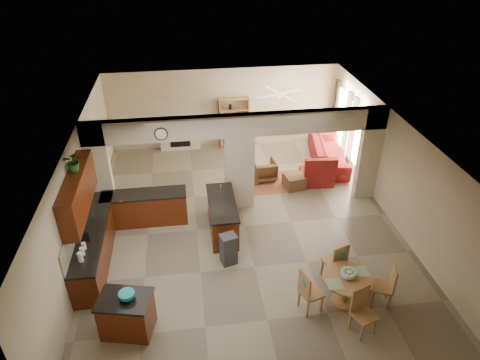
{
  "coord_description": "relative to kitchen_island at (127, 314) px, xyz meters",
  "views": [
    {
      "loc": [
        -1.39,
        -9.07,
        7.01
      ],
      "look_at": [
        -0.08,
        0.3,
        1.27
      ],
      "focal_mm": 32.0,
      "sensor_mm": 36.0,
      "label": 1
    }
  ],
  "objects": [
    {
      "name": "floor",
      "position": [
        2.78,
        3.05,
        -0.44
      ],
      "size": [
        10.0,
        10.0,
        0.0
      ],
      "primitive_type": "plane",
      "color": "#817559",
      "rests_on": "ground"
    },
    {
      "name": "ceiling",
      "position": [
        2.78,
        3.05,
        2.36
      ],
      "size": [
        10.0,
        10.0,
        0.0
      ],
      "primitive_type": "plane",
      "rotation": [
        3.14,
        0.0,
        0.0
      ],
      "color": "white",
      "rests_on": "wall_back"
    },
    {
      "name": "wall_back",
      "position": [
        2.78,
        8.05,
        0.96
      ],
      "size": [
        8.0,
        0.0,
        8.0
      ],
      "primitive_type": "plane",
      "rotation": [
        1.57,
        0.0,
        0.0
      ],
      "color": "#C9BA93",
      "rests_on": "floor"
    },
    {
      "name": "wall_front",
      "position": [
        2.78,
        -1.95,
        0.96
      ],
      "size": [
        8.0,
        0.0,
        8.0
      ],
      "primitive_type": "plane",
      "rotation": [
        -1.57,
        0.0,
        0.0
      ],
      "color": "#C9BA93",
      "rests_on": "floor"
    },
    {
      "name": "wall_left",
      "position": [
        -1.22,
        3.05,
        0.96
      ],
      "size": [
        0.0,
        10.0,
        10.0
      ],
      "primitive_type": "plane",
      "rotation": [
        1.57,
        0.0,
        1.57
      ],
      "color": "#C9BA93",
      "rests_on": "floor"
    },
    {
      "name": "wall_right",
      "position": [
        6.78,
        3.05,
        0.96
      ],
      "size": [
        0.0,
        10.0,
        10.0
      ],
      "primitive_type": "plane",
      "rotation": [
        1.57,
        0.0,
        -1.57
      ],
      "color": "#C9BA93",
      "rests_on": "floor"
    },
    {
      "name": "partition_left_pier",
      "position": [
        -0.92,
        4.05,
        0.96
      ],
      "size": [
        0.6,
        0.25,
        2.8
      ],
      "primitive_type": "cube",
      "color": "#C9BA93",
      "rests_on": "floor"
    },
    {
      "name": "partition_center_pier",
      "position": [
        2.78,
        4.05,
        0.66
      ],
      "size": [
        0.8,
        0.25,
        2.2
      ],
      "primitive_type": "cube",
      "color": "#C9BA93",
      "rests_on": "floor"
    },
    {
      "name": "partition_right_pier",
      "position": [
        6.48,
        4.05,
        0.96
      ],
      "size": [
        0.6,
        0.25,
        2.8
      ],
      "primitive_type": "cube",
      "color": "#C9BA93",
      "rests_on": "floor"
    },
    {
      "name": "partition_header",
      "position": [
        2.78,
        4.05,
        2.06
      ],
      "size": [
        8.0,
        0.25,
        0.6
      ],
      "primitive_type": "cube",
      "color": "#C9BA93",
      "rests_on": "partition_center_pier"
    },
    {
      "name": "kitchen_counter",
      "position": [
        -0.48,
        2.8,
        0.03
      ],
      "size": [
        2.52,
        3.29,
        1.48
      ],
      "color": "#471508",
      "rests_on": "floor"
    },
    {
      "name": "upper_cabinets",
      "position": [
        -1.04,
        2.25,
        1.48
      ],
      "size": [
        0.35,
        2.4,
        0.9
      ],
      "primitive_type": "cube",
      "color": "#471508",
      "rests_on": "wall_left"
    },
    {
      "name": "peninsula",
      "position": [
        2.18,
        2.94,
        0.02
      ],
      "size": [
        0.7,
        1.85,
        0.91
      ],
      "color": "#471508",
      "rests_on": "floor"
    },
    {
      "name": "wall_clock",
      "position": [
        0.78,
        3.9,
        2.01
      ],
      "size": [
        0.34,
        0.03,
        0.34
      ],
      "primitive_type": "cylinder",
      "rotation": [
        1.57,
        0.0,
        0.0
      ],
      "color": "#483018",
      "rests_on": "partition_header"
    },
    {
      "name": "rug",
      "position": [
        3.98,
        5.15,
        -0.43
      ],
      "size": [
        1.6,
        1.3,
        0.01
      ],
      "primitive_type": "cube",
      "color": "#9C5F38",
      "rests_on": "floor"
    },
    {
      "name": "fireplace",
      "position": [
        1.18,
        7.88,
        0.18
      ],
      "size": [
        1.6,
        0.35,
        1.2
      ],
      "color": "beige",
      "rests_on": "floor"
    },
    {
      "name": "shelving_unit",
      "position": [
        3.13,
        7.87,
        0.46
      ],
      "size": [
        1.0,
        0.32,
        1.8
      ],
      "primitive_type": "cube",
      "color": "#A17337",
      "rests_on": "floor"
    },
    {
      "name": "window_a",
      "position": [
        6.75,
        5.35,
        0.76
      ],
      "size": [
        0.02,
        0.9,
        1.9
      ],
      "primitive_type": "cube",
      "color": "white",
      "rests_on": "wall_right"
    },
    {
      "name": "window_b",
      "position": [
        6.75,
        7.05,
        0.76
      ],
      "size": [
        0.02,
        0.9,
        1.9
      ],
      "primitive_type": "cube",
      "color": "white",
      "rests_on": "wall_right"
    },
    {
      "name": "glazed_door",
      "position": [
        6.75,
        6.2,
        0.61
      ],
      "size": [
        0.02,
        0.7,
        2.1
      ],
      "primitive_type": "cube",
      "color": "white",
      "rests_on": "wall_right"
    },
    {
      "name": "drape_a_left",
      "position": [
        6.71,
        4.75,
        0.76
      ],
      "size": [
        0.1,
        0.28,
        2.3
      ],
      "primitive_type": "cube",
      "color": "#3B1A17",
      "rests_on": "wall_right"
    },
    {
      "name": "drape_a_right",
      "position": [
        6.71,
        5.95,
        0.76
      ],
      "size": [
        0.1,
        0.28,
        2.3
      ],
      "primitive_type": "cube",
      "color": "#3B1A17",
      "rests_on": "wall_right"
    },
    {
      "name": "drape_b_left",
      "position": [
        6.71,
        6.45,
        0.76
      ],
      "size": [
        0.1,
        0.28,
        2.3
      ],
      "primitive_type": "cube",
      "color": "#3B1A17",
      "rests_on": "wall_right"
    },
    {
      "name": "drape_b_right",
      "position": [
        6.71,
        7.65,
        0.76
      ],
      "size": [
        0.1,
        0.28,
        2.3
      ],
      "primitive_type": "cube",
      "color": "#3B1A17",
      "rests_on": "wall_right"
    },
    {
      "name": "ceiling_fan",
      "position": [
        4.28,
        6.05,
        2.12
      ],
      "size": [
        1.0,
        1.0,
        0.1
      ],
      "primitive_type": "cylinder",
      "color": "white",
      "rests_on": "ceiling"
    },
    {
      "name": "kitchen_island",
      "position": [
        0.0,
        0.0,
        0.0
      ],
      "size": [
        1.14,
        0.93,
        0.87
      ],
      "rotation": [
        0.0,
        0.0,
        -0.23
      ],
      "color": "#471508",
      "rests_on": "floor"
    },
    {
      "name": "teal_bowl",
      "position": [
        0.07,
        0.0,
        0.51
      ],
      "size": [
        0.31,
        0.31,
        0.14
      ],
      "primitive_type": "cylinder",
      "color": "teal",
      "rests_on": "kitchen_island"
    },
    {
      "name": "trash_can",
      "position": [
        2.2,
        1.69,
        -0.07
      ],
      "size": [
        0.42,
        0.38,
        0.74
      ],
      "primitive_type": "cube",
      "rotation": [
        0.0,
        0.0,
        0.28
      ],
      "color": "#323234",
      "rests_on": "floor"
    },
    {
      "name": "dining_table",
      "position": [
        4.49,
        0.12,
        0.04
      ],
      "size": [
        1.04,
        1.04,
        0.71
      ],
      "color": "#A17337",
      "rests_on": "floor"
    },
    {
      "name": "fruit_bowl",
      "position": [
        4.51,
        0.14,
        0.35
      ],
      "size": [
        0.31,
        0.31,
        0.17
      ],
      "primitive_type": "cylinder",
      "color": "#6CA323",
      "rests_on": "dining_table"
    },
    {
      "name": "sofa",
      "position": [
        6.08,
        6.17,
        -0.05
      ],
      "size": [
        2.82,
        1.48,
        0.78
      ],
      "primitive_type": "imported",
      "rotation": [
        0.0,
        0.0,
        1.41
      ],
      "color": "maroon",
      "rests_on": "floor"
    },
    {
      "name": "chaise",
      "position": [
        5.33,
        4.98,
        -0.24
      ],
      "size": [
        1.04,
        0.87,
        0.39
      ],
      "primitive_type": "cube",
      "rotation": [
        0.0,
        0.0,
        -0.08
      ],
      "color": "maroon",
      "rests_on": "floor"
    },
    {
      "name": "armchair",
      "position": [
        3.76,
        5.4,
        -0.12
      ],
      "size": [
        0.75,
        0.77,
        0.64
      ],
      "primitive_type": "imported",
      "rotation": [
        0.0,
        0.0,
        3.25
      ],
      "color": "maroon",
      "rests_on": "floor"
    },
    {
      "name": "ottoman",
      "position": [
        4.57,
        4.78,
        -0.23
      ],
      "size": [
        0.66,
        0.66,
        0.42
      ],
      "primitive_type": "cube",
      "rotation": [
        0.0,
        0.0,
        0.17
      ],
      "color": "maroon",
      "rests_on": "floor"
    },
    {
      "name": "plant",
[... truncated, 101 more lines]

